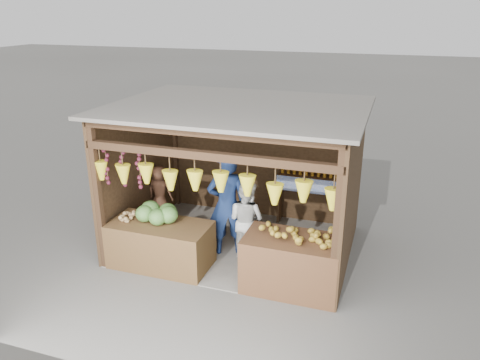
% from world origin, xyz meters
% --- Properties ---
extents(ground, '(80.00, 80.00, 0.00)m').
position_xyz_m(ground, '(0.00, 0.00, 0.00)').
color(ground, '#514F49').
rests_on(ground, ground).
extents(stall_structure, '(4.30, 3.30, 2.66)m').
position_xyz_m(stall_structure, '(-0.03, -0.04, 1.67)').
color(stall_structure, slate).
rests_on(stall_structure, ground).
extents(back_shelf, '(1.25, 0.32, 1.32)m').
position_xyz_m(back_shelf, '(1.05, 1.28, 0.87)').
color(back_shelf, '#382314').
rests_on(back_shelf, ground).
extents(counter_left, '(1.71, 0.85, 0.78)m').
position_xyz_m(counter_left, '(-1.04, -1.08, 0.39)').
color(counter_left, '#443016').
rests_on(counter_left, ground).
extents(counter_right, '(1.50, 0.85, 0.89)m').
position_xyz_m(counter_right, '(1.25, -1.08, 0.44)').
color(counter_right, '#4B2C19').
rests_on(counter_right, ground).
extents(stool, '(0.29, 0.29, 0.27)m').
position_xyz_m(stool, '(-1.71, 0.22, 0.14)').
color(stool, black).
rests_on(stool, ground).
extents(man_standing, '(0.82, 0.70, 1.90)m').
position_xyz_m(man_standing, '(-0.10, -0.31, 0.95)').
color(man_standing, '#14244D').
rests_on(man_standing, ground).
extents(woman_standing, '(0.83, 0.73, 1.44)m').
position_xyz_m(woman_standing, '(0.26, -0.33, 0.72)').
color(woman_standing, silver).
rests_on(woman_standing, ground).
extents(vendor_seated, '(0.52, 0.35, 1.05)m').
position_xyz_m(vendor_seated, '(-1.71, 0.22, 0.80)').
color(vendor_seated, brown).
rests_on(vendor_seated, stool).
extents(melon_pile, '(1.00, 0.50, 0.32)m').
position_xyz_m(melon_pile, '(-1.13, -1.00, 0.94)').
color(melon_pile, '#255115').
rests_on(melon_pile, counter_left).
extents(tanfruit_pile, '(0.34, 0.40, 0.13)m').
position_xyz_m(tanfruit_pile, '(-1.66, -1.09, 0.85)').
color(tanfruit_pile, '#9C7A48').
rests_on(tanfruit_pile, counter_left).
extents(mango_pile, '(1.40, 0.64, 0.22)m').
position_xyz_m(mango_pile, '(1.33, -1.07, 1.00)').
color(mango_pile, '#C5691A').
rests_on(mango_pile, counter_right).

